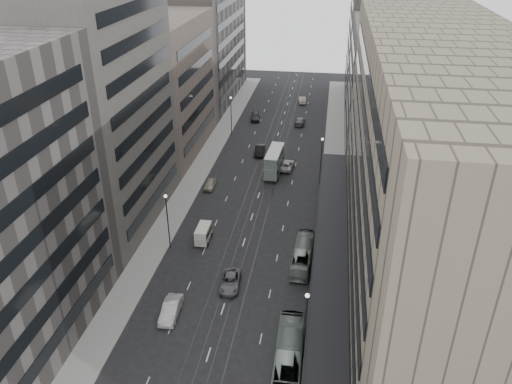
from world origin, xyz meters
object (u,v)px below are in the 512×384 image
Objects in this scene: panel_van at (203,233)px; sedan_2 at (230,281)px; double_decker at (274,161)px; sedan_1 at (171,309)px; bus_far at (303,255)px; bus_near at (289,357)px.

sedan_2 is at bearing -58.63° from panel_van.
double_decker is 39.15m from sedan_1.
bus_far is 1.91× the size of sedan_1.
sedan_1 is at bearing -97.42° from double_decker.
panel_van is 10.73m from sedan_2.
panel_van is at bearing -9.82° from bus_far.
double_decker reaches higher than sedan_2.
bus_far is at bearing -72.30° from double_decker.
panel_van reaches higher than sedan_2.
sedan_1 is at bearing -137.46° from sedan_2.
bus_far is at bearing 30.67° from sedan_2.
bus_far is at bearing -91.38° from bus_near.
sedan_1 is (-13.83, 5.68, -0.73)m from bus_near.
panel_van reaches higher than sedan_1.
bus_far is 18.56m from sedan_1.
sedan_2 is (5.58, 6.15, -0.12)m from sedan_1.
double_decker is 1.64× the size of sedan_2.
sedan_1 is 8.31m from sedan_2.
double_decker is at bearing -72.81° from bus_far.
sedan_2 is (-1.46, -32.32, -1.70)m from double_decker.
bus_far is 14.34m from panel_van.
bus_far is 1.89× the size of sedan_2.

